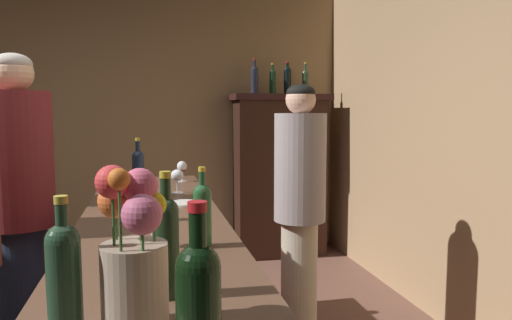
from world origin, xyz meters
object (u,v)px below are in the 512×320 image
object	(u,v)px
wine_bottle_merlot	(138,171)
wine_glass_front	(140,192)
wine_glass_mid	(182,168)
display_bottle_midright	(305,81)
bartender	(300,207)
wine_glass_spare	(152,216)
patron_in_grey	(20,210)
wine_bottle_rose	(202,212)
display_bottle_left	(255,78)
display_bottle_midleft	(273,81)
display_bottle_center	(287,79)
wine_glass_rear	(177,176)
wine_bottle_riesling	(199,313)
flower_arrangement	(133,257)
wine_bottle_chardonnay	(167,242)
cheese_plate	(183,203)
wine_bottle_pinot	(64,275)
display_cabinet	(280,172)

from	to	relation	value
wine_bottle_merlot	wine_glass_front	xyz separation A→B (m)	(0.02, -0.58, -0.02)
wine_glass_mid	display_bottle_midright	bearing A→B (deg)	47.81
wine_glass_front	bartender	xyz separation A→B (m)	(0.90, 0.61, -0.23)
wine_glass_spare	patron_in_grey	bearing A→B (deg)	123.91
wine_bottle_rose	display_bottle_left	distance (m)	3.21
display_bottle_midleft	display_bottle_center	distance (m)	0.15
wine_glass_rear	display_bottle_midright	xyz separation A→B (m)	(1.40, 1.93, 0.67)
wine_bottle_rose	wine_glass_spare	xyz separation A→B (m)	(-0.17, 0.02, -0.01)
display_bottle_center	bartender	distance (m)	2.22
wine_bottle_merlot	display_bottle_left	xyz separation A→B (m)	(1.09, 2.00, 0.64)
display_bottle_left	wine_bottle_riesling	bearing A→B (deg)	-103.90
display_bottle_center	wine_glass_rear	bearing A→B (deg)	-122.21
wine_glass_mid	wine_bottle_riesling	bearing A→B (deg)	-93.31
flower_arrangement	display_bottle_midright	size ratio (longest dim) A/B	1.11
wine_glass_front	wine_bottle_merlot	bearing A→B (deg)	91.87
wine_bottle_riesling	flower_arrangement	xyz separation A→B (m)	(-0.11, 0.27, 0.02)
wine_bottle_riesling	display_bottle_midleft	world-z (taller)	display_bottle_midleft
wine_bottle_merlot	wine_glass_rear	size ratio (longest dim) A/B	2.35
wine_bottle_merlot	display_bottle_midright	bearing A→B (deg)	51.19
wine_glass_front	display_bottle_midright	distance (m)	3.10
wine_bottle_rose	bartender	world-z (taller)	bartender
wine_glass_rear	display_bottle_left	world-z (taller)	display_bottle_left
wine_glass_front	flower_arrangement	world-z (taller)	flower_arrangement
flower_arrangement	display_bottle_center	world-z (taller)	display_bottle_center
wine_bottle_chardonnay	display_bottle_midright	distance (m)	3.82
wine_bottle_chardonnay	cheese_plate	distance (m)	1.19
wine_bottle_pinot	wine_glass_front	xyz separation A→B (m)	(0.14, 1.03, -0.01)
wine_bottle_merlot	wine_glass_mid	distance (m)	0.59
wine_bottle_merlot	display_bottle_midright	world-z (taller)	display_bottle_midright
wine_glass_mid	display_bottle_midright	xyz separation A→B (m)	(1.34, 1.48, 0.67)
wine_glass_front	patron_in_grey	xyz separation A→B (m)	(-0.61, 0.55, -0.16)
wine_bottle_riesling	display_bottle_midright	world-z (taller)	display_bottle_midright
display_bottle_center	wine_glass_spare	bearing A→B (deg)	-114.43
wine_bottle_pinot	wine_bottle_merlot	bearing A→B (deg)	85.86
cheese_plate	display_bottle_midright	xyz separation A→B (m)	(1.39, 2.27, 0.76)
display_cabinet	display_bottle_midright	xyz separation A→B (m)	(0.26, -0.00, 0.92)
cheese_plate	display_bottle_center	distance (m)	2.68
display_bottle_center	wine_bottle_rose	bearing A→B (deg)	-111.56
wine_bottle_chardonnay	display_bottle_midleft	xyz separation A→B (m)	(1.18, 3.45, 0.62)
wine_glass_mid	display_bottle_left	size ratio (longest dim) A/B	0.39
display_bottle_midleft	bartender	size ratio (longest dim) A/B	0.19
display_bottle_center	wine_glass_mid	bearing A→B (deg)	-127.97
wine_bottle_chardonnay	display_bottle_left	xyz separation A→B (m)	(1.00, 3.45, 0.64)
flower_arrangement	display_bottle_left	world-z (taller)	display_bottle_left
wine_bottle_rose	display_bottle_left	bearing A→B (deg)	74.12
wine_bottle_pinot	wine_glass_front	bearing A→B (deg)	82.50
wine_glass_spare	wine_bottle_chardonnay	bearing A→B (deg)	-85.85
wine_glass_spare	display_bottle_midleft	world-z (taller)	display_bottle_midleft
display_bottle_left	display_bottle_center	xyz separation A→B (m)	(0.33, 0.00, 0.00)
bartender	cheese_plate	bearing A→B (deg)	20.70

